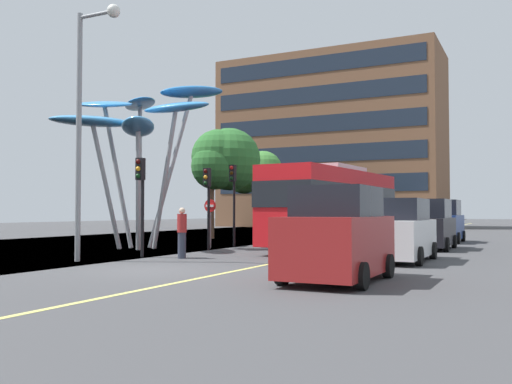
{
  "coord_description": "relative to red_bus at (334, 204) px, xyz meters",
  "views": [
    {
      "loc": [
        9.68,
        -12.99,
        1.67
      ],
      "look_at": [
        -0.76,
        8.25,
        2.5
      ],
      "focal_mm": 39.1,
      "sensor_mm": 36.0,
      "label": 1
    }
  ],
  "objects": [
    {
      "name": "no_entry_sign",
      "position": [
        -5.45,
        -1.44,
        -0.5
      ],
      "size": [
        0.6,
        0.12,
        2.23
      ],
      "color": "gray",
      "rests_on": "ground"
    },
    {
      "name": "backdrop_building",
      "position": [
        -12.07,
        35.73,
        7.32
      ],
      "size": [
        23.9,
        10.17,
        18.63
      ],
      "color": "brown",
      "rests_on": "ground"
    },
    {
      "name": "pedestrian",
      "position": [
        -3.45,
        -6.74,
        -1.09
      ],
      "size": [
        0.34,
        0.34,
        1.81
      ],
      "color": "#2D3342",
      "rests_on": "ground"
    },
    {
      "name": "car_side_street",
      "position": [
        3.49,
        8.34,
        -0.93
      ],
      "size": [
        1.9,
        4.14,
        2.3
      ],
      "color": "navy",
      "rests_on": "ground"
    },
    {
      "name": "street_lamp",
      "position": [
        -5.56,
        -9.27,
        3.34
      ],
      "size": [
        1.77,
        0.44,
        8.47
      ],
      "color": "gray",
      "rests_on": "ground"
    },
    {
      "name": "traffic_light_kerb_far",
      "position": [
        -4.86,
        -2.65,
        0.58
      ],
      "size": [
        0.28,
        0.42,
        3.55
      ],
      "color": "black",
      "rests_on": "ground"
    },
    {
      "name": "traffic_light_kerb_near",
      "position": [
        -4.99,
        -7.09,
        0.62
      ],
      "size": [
        0.28,
        0.42,
        3.62
      ],
      "color": "black",
      "rests_on": "ground"
    },
    {
      "name": "ground",
      "position": [
        -2.66,
        -10.41,
        -2.05
      ],
      "size": [
        120.0,
        240.0,
        0.1
      ],
      "color": "#424244"
    },
    {
      "name": "tree_pavement_far",
      "position": [
        -10.78,
        14.23,
        2.68
      ],
      "size": [
        4.43,
        4.9,
        6.4
      ],
      "color": "brown",
      "rests_on": "ground"
    },
    {
      "name": "red_bus",
      "position": [
        0.0,
        0.0,
        0.0
      ],
      "size": [
        3.23,
        10.08,
        3.66
      ],
      "color": "red",
      "rests_on": "ground"
    },
    {
      "name": "car_parked_mid",
      "position": [
        3.71,
        -4.47,
        -1.01
      ],
      "size": [
        2.05,
        4.43,
        2.1
      ],
      "color": "silver",
      "rests_on": "ground"
    },
    {
      "name": "leaf_sculpture",
      "position": [
        -8.32,
        -2.97,
        3.92
      ],
      "size": [
        6.9,
        7.83,
        7.94
      ],
      "color": "#9EA0A5",
      "rests_on": "ground"
    },
    {
      "name": "car_parked_near",
      "position": [
        3.55,
        -10.54,
        -0.93
      ],
      "size": [
        2.05,
        3.95,
        2.27
      ],
      "color": "maroon",
      "rests_on": "ground"
    },
    {
      "name": "car_parked_far",
      "position": [
        3.66,
        2.19,
        -0.97
      ],
      "size": [
        2.03,
        4.27,
        2.22
      ],
      "color": "black",
      "rests_on": "ground"
    },
    {
      "name": "traffic_light_island_mid",
      "position": [
        -5.12,
        0.16,
        0.83
      ],
      "size": [
        0.28,
        0.42,
        3.92
      ],
      "color": "black",
      "rests_on": "ground"
    },
    {
      "name": "tree_pavement_near",
      "position": [
        -9.64,
        7.14,
        2.93
      ],
      "size": [
        4.18,
        4.47,
        6.98
      ],
      "color": "brown",
      "rests_on": "ground"
    }
  ]
}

